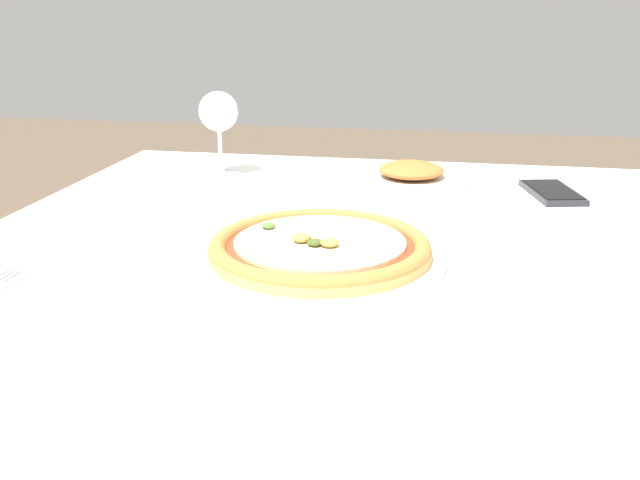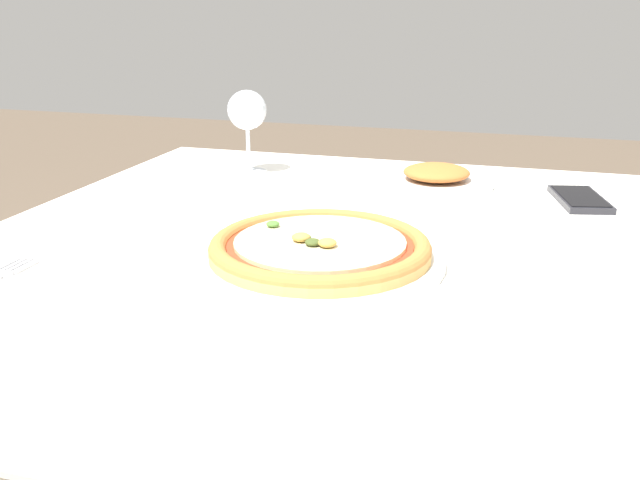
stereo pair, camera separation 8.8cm
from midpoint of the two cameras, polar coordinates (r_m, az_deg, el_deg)
The scene contains 5 objects.
dining_table at distance 0.98m, azimuth 1.83°, elevation -5.26°, with size 1.13×1.08×0.72m.
pizza_plate at distance 0.89m, azimuth -2.85°, elevation -0.85°, with size 0.31×0.31×0.04m.
wine_glass_far_left at distance 1.34m, azimuth -10.02°, elevation 9.84°, with size 0.07×0.07×0.16m.
cell_phone at distance 1.25m, azimuth 16.18°, elevation 3.67°, with size 0.10×0.16×0.01m.
side_plate at distance 1.28m, azimuth 5.35°, elevation 5.17°, with size 0.20×0.20×0.04m.
Camera 1 is at (0.09, -0.90, 1.03)m, focal length 40.00 mm.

